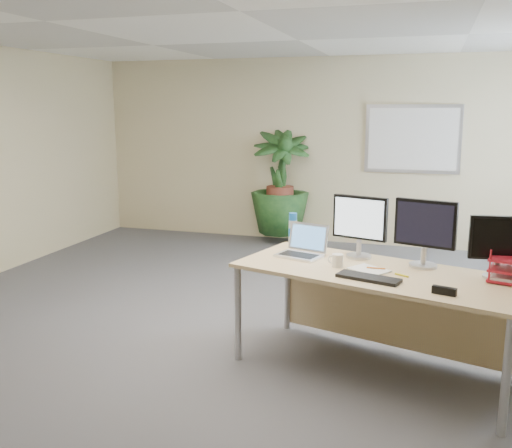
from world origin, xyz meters
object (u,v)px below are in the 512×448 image
(desk, at_px, (382,289))
(monitor_left, at_px, (360,223))
(monitor_right, at_px, (425,229))
(floor_plant, at_px, (280,193))
(laptop, at_px, (303,248))

(desk, distance_m, monitor_left, 0.56)
(monitor_right, bearing_deg, floor_plant, 119.46)
(monitor_right, distance_m, laptop, 0.97)
(laptop, bearing_deg, monitor_right, -4.35)
(monitor_left, bearing_deg, desk, -47.55)
(desk, distance_m, floor_plant, 4.19)
(floor_plant, bearing_deg, monitor_left, -66.00)
(monitor_left, distance_m, laptop, 0.50)
(floor_plant, xyz_separation_m, laptop, (1.14, -3.61, 0.11))
(desk, relative_size, monitor_right, 4.38)
(desk, relative_size, laptop, 5.37)
(monitor_right, bearing_deg, desk, -160.46)
(desk, distance_m, monitor_right, 0.55)
(monitor_right, bearing_deg, monitor_left, 164.98)
(floor_plant, relative_size, laptop, 3.59)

